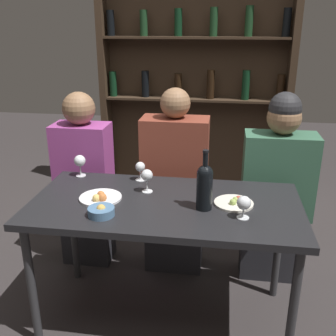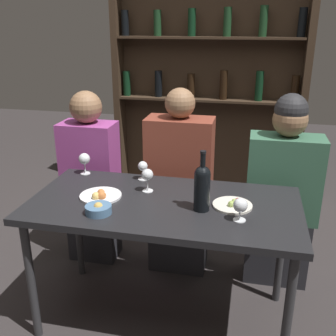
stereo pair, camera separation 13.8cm
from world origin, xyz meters
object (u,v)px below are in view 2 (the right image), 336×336
at_px(wine_bottle, 202,186).
at_px(wine_glass_3, 147,176).
at_px(wine_glass_1, 143,167).
at_px(seated_person_right, 282,197).
at_px(wine_glass_2, 84,159).
at_px(wine_glass_0, 240,206).
at_px(seated_person_left, 91,183).
at_px(food_plate_1, 233,205).
at_px(snack_bowl, 98,209).
at_px(food_plate_0, 100,196).
at_px(seated_person_center, 179,189).

distance_m(wine_bottle, wine_glass_3, 0.36).
bearing_deg(wine_glass_1, seated_person_right, 16.85).
height_order(wine_glass_2, wine_glass_3, wine_glass_2).
height_order(wine_glass_0, wine_glass_2, wine_glass_2).
relative_size(wine_glass_1, wine_glass_2, 0.86).
xyz_separation_m(wine_glass_2, seated_person_left, (-0.07, 0.24, -0.26)).
height_order(wine_glass_0, seated_person_right, seated_person_right).
distance_m(wine_glass_2, wine_glass_3, 0.48).
distance_m(wine_glass_1, food_plate_1, 0.60).
height_order(wine_glass_1, food_plate_1, wine_glass_1).
bearing_deg(seated_person_left, food_plate_1, -26.95).
height_order(wine_glass_0, wine_glass_1, same).
distance_m(wine_bottle, snack_bowl, 0.52).
bearing_deg(wine_glass_1, food_plate_1, -24.96).
relative_size(food_plate_0, food_plate_1, 1.11).
xyz_separation_m(wine_glass_0, food_plate_0, (-0.74, 0.10, -0.06)).
height_order(food_plate_0, food_plate_1, food_plate_0).
height_order(snack_bowl, seated_person_center, seated_person_center).
xyz_separation_m(wine_glass_0, seated_person_right, (0.24, 0.65, -0.22)).
distance_m(wine_glass_3, seated_person_left, 0.71).
height_order(snack_bowl, seated_person_right, seated_person_right).
distance_m(wine_glass_1, seated_person_left, 0.56).
bearing_deg(food_plate_1, seated_person_left, 153.05).
bearing_deg(seated_person_left, wine_glass_3, -38.44).
bearing_deg(seated_person_left, wine_glass_1, -29.30).
bearing_deg(wine_bottle, wine_glass_2, 156.20).
bearing_deg(wine_glass_2, wine_glass_0, -23.31).
height_order(wine_bottle, snack_bowl, wine_bottle).
bearing_deg(wine_bottle, snack_bowl, -163.16).
relative_size(wine_glass_2, food_plate_1, 0.66).
bearing_deg(food_plate_0, food_plate_1, 3.53).
xyz_separation_m(wine_bottle, food_plate_1, (0.15, 0.07, -0.12)).
relative_size(food_plate_1, seated_person_center, 0.16).
distance_m(wine_bottle, food_plate_1, 0.21).
height_order(wine_glass_3, food_plate_1, wine_glass_3).
bearing_deg(wine_bottle, wine_glass_0, -21.34).
height_order(wine_glass_0, seated_person_center, seated_person_center).
bearing_deg(food_plate_0, seated_person_left, 118.18).
bearing_deg(snack_bowl, wine_glass_1, 78.86).
height_order(food_plate_0, seated_person_right, seated_person_right).
height_order(wine_glass_1, snack_bowl, wine_glass_1).
bearing_deg(food_plate_1, seated_person_right, 60.83).
height_order(food_plate_1, seated_person_left, seated_person_left).
height_order(wine_glass_3, seated_person_left, seated_person_left).
height_order(wine_glass_1, seated_person_left, seated_person_left).
distance_m(food_plate_0, seated_person_left, 0.64).
distance_m(wine_bottle, seated_person_center, 0.68).
bearing_deg(seated_person_center, wine_bottle, -68.96).
bearing_deg(food_plate_0, seated_person_right, 29.18).
relative_size(wine_glass_1, seated_person_center, 0.09).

